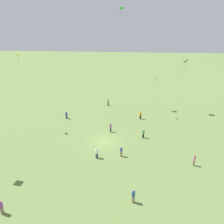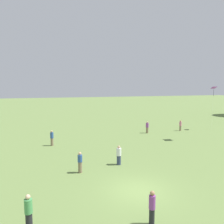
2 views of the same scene
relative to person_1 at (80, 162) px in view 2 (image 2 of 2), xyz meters
name	(u,v)px [view 2 (image 2 of 2)]	position (x,y,z in m)	size (l,w,h in m)	color
ground_plane	(138,191)	(4.26, 3.21, -0.85)	(240.00, 240.00, 0.00)	olive
person_1	(80,162)	(0.00, 0.00, 0.00)	(0.46, 0.46, 1.71)	#847056
person_3	(52,138)	(-8.99, -1.84, 0.06)	(0.49, 0.49, 1.81)	#847056
person_4	(152,208)	(7.73, 2.38, 0.06)	(0.36, 0.36, 1.79)	#232328
person_7	(180,125)	(-11.82, 17.63, -0.02)	(0.47, 0.47, 1.65)	#847056
person_8	(147,127)	(-11.86, 11.93, 0.02)	(0.54, 0.54, 1.76)	#847056
person_9	(29,211)	(6.13, -3.53, 0.01)	(0.44, 0.44, 1.73)	#232328
person_10	(119,155)	(-0.78, 3.59, 0.00)	(0.59, 0.59, 1.73)	#333D5B
kite_0	(214,89)	(-11.13, 23.02, 5.59)	(0.78, 0.83, 6.87)	purple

